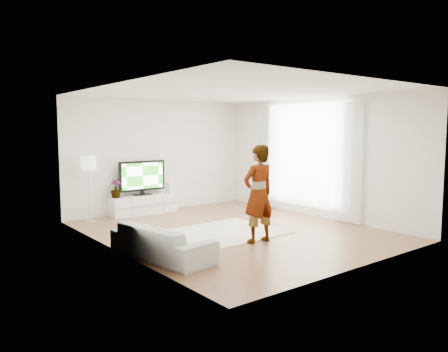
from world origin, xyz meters
TOP-DOWN VIEW (x-y plane):
  - floor at (0.00, 0.00)m, footprint 6.00×6.00m
  - ceiling at (0.00, 0.00)m, footprint 6.00×6.00m
  - wall_left at (-2.50, 0.00)m, footprint 0.02×6.00m
  - wall_right at (2.50, 0.00)m, footprint 0.02×6.00m
  - wall_back at (0.00, 3.00)m, footprint 5.00×0.02m
  - wall_front at (0.00, -3.00)m, footprint 5.00×0.02m
  - window at (2.48, 0.30)m, footprint 0.01×2.60m
  - curtain_near at (2.40, -1.00)m, footprint 0.04×0.70m
  - curtain_far at (2.40, 1.60)m, footprint 0.04×0.70m
  - media_console at (-0.60, 2.76)m, footprint 1.65×0.47m
  - television at (-0.60, 2.79)m, footprint 1.20×0.24m
  - game_console at (0.13, 2.76)m, footprint 0.09×0.18m
  - potted_plant at (-1.30, 2.77)m, footprint 0.30×0.30m
  - rug at (-0.41, -0.01)m, footprint 2.59×1.89m
  - player at (-0.23, -1.00)m, footprint 0.66×0.45m
  - sofa at (-2.10, -0.78)m, footprint 1.03×1.95m
  - floor_lamp at (-1.96, 2.70)m, footprint 0.33×0.33m

SIDE VIEW (x-z plane):
  - floor at x=0.00m, z-range 0.00..0.00m
  - rug at x=-0.41m, z-range 0.00..0.01m
  - media_console at x=-0.60m, z-range 0.00..0.47m
  - sofa at x=-2.10m, z-range 0.00..0.54m
  - game_console at x=0.13m, z-range 0.47..0.70m
  - potted_plant at x=-1.30m, z-range 0.47..0.89m
  - player at x=-0.23m, z-range 0.01..1.79m
  - television at x=-0.60m, z-range 0.50..1.34m
  - floor_lamp at x=-1.96m, z-range 0.51..1.99m
  - curtain_near at x=2.40m, z-range 0.05..2.65m
  - curtain_far at x=2.40m, z-range 0.05..2.65m
  - wall_left at x=-2.50m, z-range 0.00..2.80m
  - wall_right at x=2.50m, z-range 0.00..2.80m
  - wall_back at x=0.00m, z-range 0.00..2.80m
  - wall_front at x=0.00m, z-range 0.00..2.80m
  - window at x=2.48m, z-range 0.20..2.70m
  - ceiling at x=0.00m, z-range 2.80..2.80m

